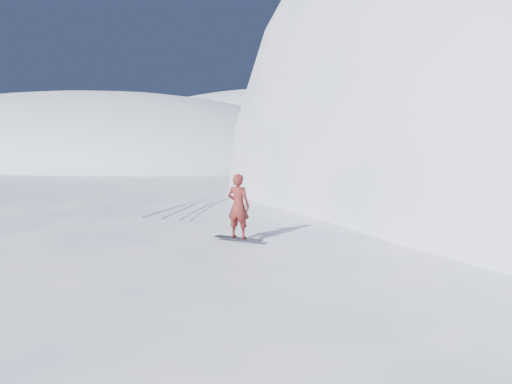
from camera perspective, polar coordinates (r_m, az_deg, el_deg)
ground at (r=14.37m, az=-14.92°, el=-13.70°), size 400.00×400.00×0.00m
near_ridge at (r=16.06m, az=-4.91°, el=-11.23°), size 36.00×28.00×4.80m
peak_shoulder at (r=30.40m, az=28.20°, el=-3.32°), size 28.00×24.00×18.00m
far_ridge_a at (r=105.68m, az=-21.77°, el=3.82°), size 120.00×70.00×28.00m
far_ridge_c at (r=129.70m, az=4.52°, el=4.81°), size 140.00×90.00×36.00m
wind_bumps at (r=16.23m, az=-11.36°, el=-11.15°), size 16.00×14.40×1.00m
snowboard at (r=11.79m, az=-2.20°, el=-5.79°), size 1.32×0.31×0.02m
snowboarder at (r=11.64m, az=-2.22°, el=-1.76°), size 0.62×0.43×1.66m
board_tracks at (r=17.47m, az=-7.38°, el=-1.61°), size 2.70×5.94×0.04m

